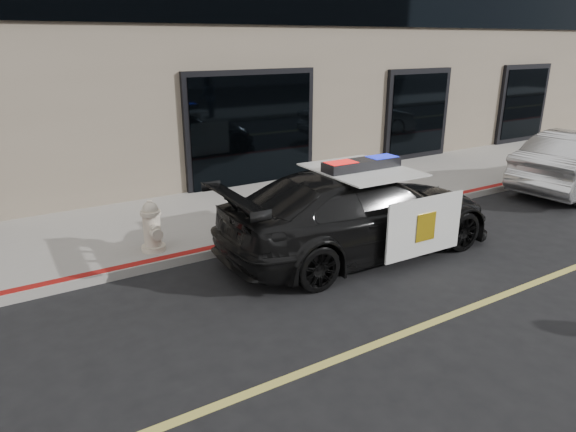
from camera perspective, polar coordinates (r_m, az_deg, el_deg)
ground at (r=8.63m, az=25.13°, el=-7.02°), size 120.00×120.00×0.00m
sidewalk_n at (r=11.99m, az=4.19°, el=2.24°), size 60.00×3.50×0.15m
police_car at (r=8.86m, az=7.98°, el=0.52°), size 2.43×5.13×1.65m
fire_hydrant at (r=8.84m, az=-14.86°, el=-1.24°), size 0.40×0.55×0.88m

